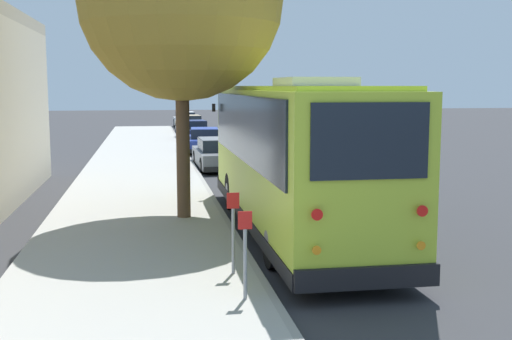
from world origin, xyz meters
The scene contains 11 objects.
ground_plane centered at (0.00, 0.00, 0.00)m, with size 160.00×160.00×0.00m, color #333335.
sidewalk_slab centered at (0.00, 3.82, 0.07)m, with size 80.00×4.40×0.15m, color #A3A099.
curb_strip centered at (0.00, 1.55, 0.07)m, with size 80.00×0.14×0.15m, color gray.
shuttle_bus centered at (0.72, 0.10, 1.95)m, with size 10.68×2.62×3.63m.
parked_sedan_gray centered at (12.85, 0.54, 0.60)m, with size 4.71×1.88×1.28m.
parked_sedan_blue centered at (19.90, 0.46, 0.58)m, with size 4.72×1.96×1.26m.
parked_sedan_navy centered at (26.62, 0.59, 0.61)m, with size 4.36×1.98×1.31m.
parked_sedan_tan centered at (33.34, 0.37, 0.62)m, with size 4.62×1.93×1.33m.
parked_sedan_white centered at (39.97, 0.29, 0.61)m, with size 4.56×1.83×1.32m.
sign_post_near centered at (-4.28, 2.00, 0.87)m, with size 0.06×0.22×1.39m.
sign_post_far centered at (-2.89, 2.00, 0.90)m, with size 0.06×0.22×1.45m.
Camera 1 is at (-13.86, 3.46, 3.46)m, focal length 45.00 mm.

